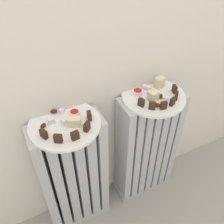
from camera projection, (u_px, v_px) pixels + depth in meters
The scene contains 32 objects.
radiator_left at pixel (74, 176), 1.18m from camera, with size 0.32×0.13×0.67m.
radiator_right at pixel (146, 148), 1.31m from camera, with size 0.32×0.13×0.67m.
plate_left at pixel (65, 124), 0.95m from camera, with size 0.28×0.28×0.01m, color white.
plate_right at pixel (153, 96), 1.08m from camera, with size 0.28×0.28×0.01m, color white.
dark_cake_slice_left_0 at pixel (44, 134), 0.88m from camera, with size 0.03×0.02×0.03m, color #382114.
dark_cake_slice_left_1 at pixel (58, 139), 0.86m from camera, with size 0.03×0.02×0.03m, color #382114.
dark_cake_slice_left_2 at pixel (75, 136), 0.87m from camera, with size 0.03×0.02×0.03m, color #382114.
dark_cake_slice_left_3 at pixel (87, 127), 0.91m from camera, with size 0.03×0.02×0.03m, color #382114.
dark_cake_slice_left_4 at pixel (89, 116), 0.95m from camera, with size 0.03×0.02×0.03m, color #382114.
marble_cake_slice_left_0 at pixel (74, 122), 0.93m from camera, with size 0.05×0.03×0.04m, color beige.
turkish_delight_left_0 at pixel (51, 121), 0.94m from camera, with size 0.02×0.02×0.02m, color white.
turkish_delight_left_1 at pixel (64, 121), 0.94m from camera, with size 0.02×0.02×0.02m, color white.
turkish_delight_left_2 at pixel (61, 111), 0.98m from camera, with size 0.02×0.02×0.02m, color white.
medjool_date_left_0 at pixel (53, 111), 0.98m from camera, with size 0.03×0.02×0.02m, color #3D1E0F.
medjool_date_left_1 at pixel (43, 126), 0.92m from camera, with size 0.03×0.02×0.02m, color #3D1E0F.
jam_bowl_left at pixel (75, 113), 0.97m from camera, with size 0.04×0.04×0.02m.
dark_cake_slice_right_0 at pixel (141, 102), 1.01m from camera, with size 0.03×0.01×0.04m, color #382114.
dark_cake_slice_right_1 at pixel (152, 106), 1.00m from camera, with size 0.03×0.01×0.04m, color #382114.
dark_cake_slice_right_2 at pixel (164, 105), 1.00m from camera, with size 0.03×0.01×0.04m, color #382114.
dark_cake_slice_right_3 at pixel (173, 102), 1.02m from camera, with size 0.03×0.01×0.04m, color #382114.
dark_cake_slice_right_4 at pixel (176, 96), 1.05m from camera, with size 0.03×0.01×0.04m, color #382114.
dark_cake_slice_right_5 at pixel (175, 89), 1.08m from camera, with size 0.03×0.01×0.04m, color #382114.
marble_cake_slice_right_0 at pixel (153, 96), 1.04m from camera, with size 0.04×0.04×0.04m, color beige.
marble_cake_slice_right_1 at pixel (160, 83), 1.11m from camera, with size 0.04×0.03×0.05m, color beige.
turkish_delight_right_0 at pixel (149, 88), 1.10m from camera, with size 0.02×0.02×0.02m, color white.
turkish_delight_right_1 at pixel (145, 87), 1.11m from camera, with size 0.02×0.02×0.02m, color white.
turkish_delight_right_2 at pixel (158, 93), 1.08m from camera, with size 0.02×0.02×0.02m, color white.
medjool_date_right_0 at pixel (142, 100), 1.04m from camera, with size 0.03×0.02×0.02m, color #3D1E0F.
medjool_date_right_1 at pixel (157, 105), 1.02m from camera, with size 0.03×0.02×0.02m, color #3D1E0F.
medjool_date_right_2 at pixel (161, 96), 1.06m from camera, with size 0.03×0.02×0.02m, color #3D1E0F.
jam_bowl_right at pixel (138, 92), 1.08m from camera, with size 0.04×0.04×0.02m.
fork at pixel (156, 96), 1.07m from camera, with size 0.07×0.09×0.00m.
Camera 1 is at (-0.33, -0.42, 1.33)m, focal length 39.86 mm.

